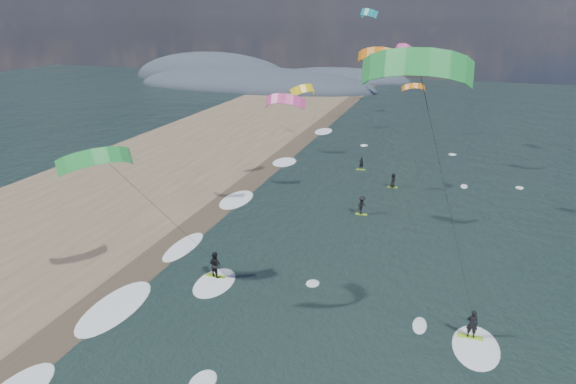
% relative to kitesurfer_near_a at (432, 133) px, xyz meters
% --- Properties ---
extents(sand_strip, '(26.00, 240.00, 0.00)m').
position_rel_kitesurfer_near_a_xyz_m(sand_strip, '(-31.70, 4.94, -13.12)').
color(sand_strip, brown).
rests_on(sand_strip, ground).
extents(wet_sand_strip, '(3.00, 240.00, 0.00)m').
position_rel_kitesurfer_near_a_xyz_m(wet_sand_strip, '(-19.70, 4.94, -13.12)').
color(wet_sand_strip, '#382D23').
rests_on(wet_sand_strip, ground).
extents(coastal_hills, '(80.00, 41.00, 15.00)m').
position_rel_kitesurfer_near_a_xyz_m(coastal_hills, '(-52.54, 102.81, -13.12)').
color(coastal_hills, '#3D4756').
rests_on(coastal_hills, ground).
extents(kitesurfer_near_a, '(7.85, 8.44, 16.98)m').
position_rel_kitesurfer_near_a_xyz_m(kitesurfer_near_a, '(0.00, 0.00, 0.00)').
color(kitesurfer_near_a, '#93CE24').
rests_on(kitesurfer_near_a, ground).
extents(kitesurfer_near_b, '(7.06, 9.51, 11.61)m').
position_rel_kitesurfer_near_a_xyz_m(kitesurfer_near_b, '(-16.47, 2.17, -5.68)').
color(kitesurfer_near_b, '#93CE24').
rests_on(kitesurfer_near_b, ground).
extents(far_kitesurfers, '(5.52, 14.66, 1.82)m').
position_rel_kitesurfer_near_a_xyz_m(far_kitesurfers, '(-6.07, 25.44, -12.26)').
color(far_kitesurfers, '#93CE24').
rests_on(far_kitesurfers, ground).
extents(bg_kite_field, '(11.44, 73.05, 11.65)m').
position_rel_kitesurfer_near_a_xyz_m(bg_kite_field, '(-8.34, 49.01, -1.42)').
color(bg_kite_field, '#D83F8C').
rests_on(bg_kite_field, ground).
extents(shoreline_surf, '(2.40, 79.40, 0.11)m').
position_rel_kitesurfer_near_a_xyz_m(shoreline_surf, '(-18.50, 9.69, -13.12)').
color(shoreline_surf, white).
rests_on(shoreline_surf, ground).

